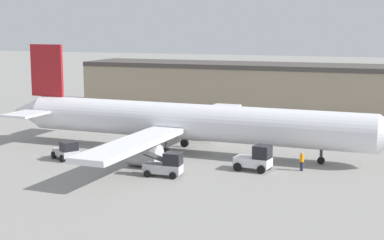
{
  "coord_description": "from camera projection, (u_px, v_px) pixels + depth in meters",
  "views": [
    {
      "loc": [
        21.0,
        -56.63,
        13.26
      ],
      "look_at": [
        0.0,
        0.0,
        3.49
      ],
      "focal_mm": 55.0,
      "sensor_mm": 36.0,
      "label": 1
    }
  ],
  "objects": [
    {
      "name": "ground_plane",
      "position": [
        192.0,
        153.0,
        61.74
      ],
      "size": [
        400.0,
        400.0,
        0.0
      ],
      "primitive_type": "plane",
      "color": "gray"
    },
    {
      "name": "terminal_building",
      "position": [
        359.0,
        91.0,
        87.15
      ],
      "size": [
        87.23,
        11.03,
        7.34
      ],
      "color": "gray",
      "rests_on": "ground_plane"
    },
    {
      "name": "airplane",
      "position": [
        183.0,
        122.0,
        61.59
      ],
      "size": [
        44.57,
        35.53,
        11.11
      ],
      "rotation": [
        0.0,
        0.0,
        -0.03
      ],
      "color": "white",
      "rests_on": "ground_plane"
    },
    {
      "name": "ground_crew_worker",
      "position": [
        302.0,
        161.0,
        53.97
      ],
      "size": [
        0.39,
        0.39,
        1.77
      ],
      "rotation": [
        0.0,
        0.0,
        2.34
      ],
      "color": "#1E2338",
      "rests_on": "ground_plane"
    },
    {
      "name": "baggage_tug",
      "position": [
        256.0,
        159.0,
        53.94
      ],
      "size": [
        3.48,
        2.32,
        2.43
      ],
      "rotation": [
        0.0,
        0.0,
        -0.12
      ],
      "color": "silver",
      "rests_on": "ground_plane"
    },
    {
      "name": "belt_loader_truck",
      "position": [
        166.0,
        165.0,
        51.92
      ],
      "size": [
        3.47,
        1.97,
        2.19
      ],
      "rotation": [
        0.0,
        0.0,
        0.07
      ],
      "color": "#B2B2B7",
      "rests_on": "ground_plane"
    },
    {
      "name": "pushback_tug",
      "position": [
        67.0,
        151.0,
        58.46
      ],
      "size": [
        3.35,
        3.12,
        1.91
      ],
      "rotation": [
        0.0,
        0.0,
        -0.57
      ],
      "color": "#B2B2B7",
      "rests_on": "ground_plane"
    }
  ]
}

